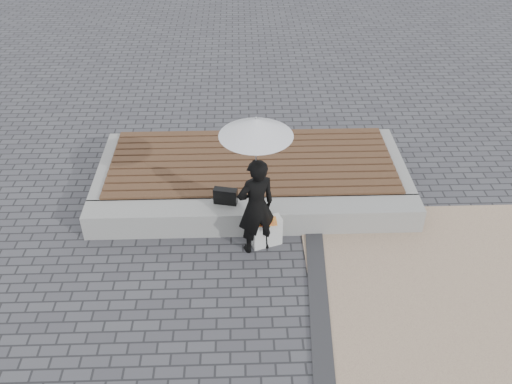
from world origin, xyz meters
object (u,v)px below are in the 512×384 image
parasol (256,127)px  seating_ledge (254,217)px  woman (256,207)px  handbag (225,196)px  canvas_tote (266,232)px

parasol → seating_ledge: bearing=91.7°
woman → parasol: 1.23m
handbag → canvas_tote: 0.81m
seating_ledge → handbag: size_ratio=14.45×
handbag → canvas_tote: bearing=-27.1°
seating_ledge → canvas_tote: (0.17, -0.39, 0.03)m
seating_ledge → woman: bearing=-88.3°
woman → handbag: woman is taller
seating_ledge → handbag: handbag is taller
canvas_tote → woman: bearing=-168.6°
parasol → handbag: parasol is taller
seating_ledge → canvas_tote: canvas_tote is taller
seating_ledge → woman: (0.01, -0.48, 0.55)m
woman → canvas_tote: woman is taller
handbag → canvas_tote: handbag is taller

